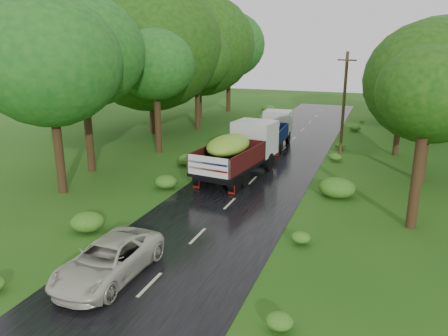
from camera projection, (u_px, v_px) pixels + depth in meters
The scene contains 10 objects.
ground at pixel (150, 285), 14.51m from camera, with size 120.00×120.00×0.00m, color #18470F.
road at pixel (207, 227), 19.01m from camera, with size 6.50×80.00×0.02m, color black.
road_lines at pixel (215, 218), 19.91m from camera, with size 0.12×69.60×0.00m.
truck_near at pixel (240, 149), 25.73m from camera, with size 3.37×7.34×2.98m.
truck_far at pixel (273, 129), 32.97m from camera, with size 2.27×6.05×2.52m.
car at pixel (108, 260), 14.80m from camera, with size 2.12×4.59×1.28m, color beige.
utility_pole at pixel (344, 106), 28.81m from camera, with size 1.22×0.45×7.15m.
trees_left at pixel (169, 50), 36.30m from camera, with size 7.86×33.17×9.66m.
trees_right at pixel (427, 75), 31.31m from camera, with size 6.42×31.12×7.63m.
shrubs at pixel (262, 166), 27.02m from camera, with size 11.90×44.00×0.70m.
Camera 1 is at (6.74, -11.19, 7.81)m, focal length 35.00 mm.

